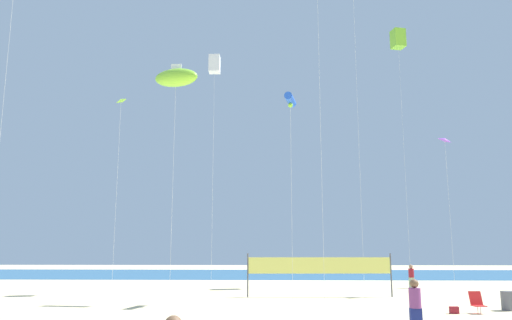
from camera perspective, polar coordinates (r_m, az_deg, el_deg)
ocean_band at (r=52.73m, az=2.67°, el=-13.07°), size 120.00×20.00×0.01m
beachgoer_plum_shirt at (r=17.54m, az=17.99°, el=-15.59°), size 0.39×0.39×1.70m
beachgoer_maroon_shirt at (r=35.81m, az=17.58°, el=-12.67°), size 0.36×0.36×1.58m
folding_beach_chair at (r=23.48m, az=24.27°, el=-14.77°), size 0.52×0.65×0.89m
trash_barrel at (r=25.04m, az=27.17°, el=-14.33°), size 0.55×0.55×0.83m
volleyball_net at (r=28.56m, az=7.38°, el=-12.22°), size 8.16×0.52×2.40m
beach_handbag at (r=22.98m, az=22.00°, el=-15.85°), size 0.37×0.18×0.29m
kite_white_box at (r=34.53m, az=-4.83°, el=10.98°), size 0.75×0.75×15.76m
kite_lime_box at (r=42.72m, az=16.15°, el=13.32°), size 1.16×1.16×20.21m
kite_violet_diamond at (r=32.78m, az=21.11°, el=2.08°), size 0.81×0.80×9.56m
kite_lime_diamond at (r=31.01m, az=-15.45°, el=6.19°), size 0.57×0.56×11.70m
kite_blue_tube at (r=26.99m, az=4.01°, el=6.90°), size 0.72×1.65×10.87m
kite_lime_inflatable at (r=25.43m, az=-9.27°, el=9.40°), size 2.83×2.08×11.88m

